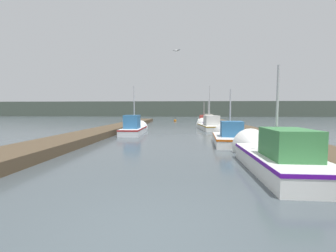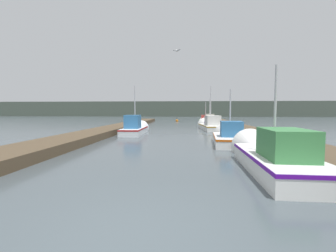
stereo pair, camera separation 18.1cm
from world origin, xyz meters
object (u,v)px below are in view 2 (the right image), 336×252
fishing_boat_5 (205,121)px  channel_buoy (177,121)px  fishing_boat_2 (136,128)px  seagull_lead (177,51)px  fishing_boat_3 (210,125)px  fishing_boat_0 (269,155)px  fishing_boat_1 (229,137)px  fishing_boat_4 (209,122)px  mooring_piling_0 (211,119)px

fishing_boat_5 → channel_buoy: bearing=129.0°
fishing_boat_2 → seagull_lead: size_ratio=10.37×
channel_buoy → fishing_boat_5: bearing=-53.3°
fishing_boat_3 → channel_buoy: fishing_boat_3 is taller
fishing_boat_0 → seagull_lead: bearing=116.4°
fishing_boat_1 → fishing_boat_4: fishing_boat_4 is taller
fishing_boat_2 → fishing_boat_0: bearing=-57.5°
fishing_boat_3 → fishing_boat_1: bearing=-94.8°
fishing_boat_0 → channel_buoy: 31.24m
fishing_boat_3 → fishing_boat_5: size_ratio=1.24×
mooring_piling_0 → seagull_lead: size_ratio=2.60×
fishing_boat_2 → fishing_boat_4: bearing=50.2°
fishing_boat_2 → fishing_boat_4: (7.10, 8.79, 0.04)m
fishing_boat_3 → channel_buoy: size_ratio=6.50×
fishing_boat_3 → seagull_lead: seagull_lead is taller
fishing_boat_0 → fishing_boat_2: 12.88m
fishing_boat_2 → seagull_lead: seagull_lead is taller
fishing_boat_1 → fishing_boat_4: (0.30, 13.92, 0.10)m
fishing_boat_4 → channel_buoy: bearing=114.4°
channel_buoy → fishing_boat_0: bearing=-81.9°
fishing_boat_2 → fishing_boat_5: (7.08, 14.33, -0.05)m
fishing_boat_2 → mooring_piling_0: (8.00, 14.72, 0.25)m
fishing_boat_5 → fishing_boat_0: bearing=-87.8°
fishing_boat_5 → seagull_lead: seagull_lead is taller
fishing_boat_4 → mooring_piling_0: size_ratio=3.58×
fishing_boat_5 → mooring_piling_0: fishing_boat_5 is taller
fishing_boat_1 → fishing_boat_3: size_ratio=0.74×
fishing_boat_5 → channel_buoy: size_ratio=5.26×
fishing_boat_1 → fishing_boat_3: bearing=95.4°
fishing_boat_0 → channel_buoy: size_ratio=5.83×
fishing_boat_3 → fishing_boat_4: fishing_boat_3 is taller
fishing_boat_4 → channel_buoy: 12.21m
fishing_boat_1 → mooring_piling_0: size_ratio=3.37×
fishing_boat_0 → fishing_boat_1: bearing=94.1°
fishing_boat_1 → seagull_lead: size_ratio=8.76×
fishing_boat_1 → mooring_piling_0: bearing=91.3°
fishing_boat_5 → mooring_piling_0: bearing=25.2°
fishing_boat_4 → fishing_boat_5: (-0.01, 5.54, -0.09)m
fishing_boat_5 → channel_buoy: (-4.37, 5.85, -0.26)m
seagull_lead → fishing_boat_2: bearing=-12.3°
fishing_boat_1 → fishing_boat_3: 9.98m
fishing_boat_5 → mooring_piling_0: 1.05m
fishing_boat_2 → fishing_boat_4: 11.30m
fishing_boat_2 → mooring_piling_0: 16.76m
seagull_lead → channel_buoy: bearing=-57.2°
fishing_boat_2 → mooring_piling_0: fishing_boat_2 is taller
fishing_boat_2 → channel_buoy: bearing=81.4°
fishing_boat_1 → fishing_boat_5: fishing_boat_1 is taller
seagull_lead → fishing_boat_0: bearing=146.0°
fishing_boat_3 → seagull_lead: bearing=-116.1°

